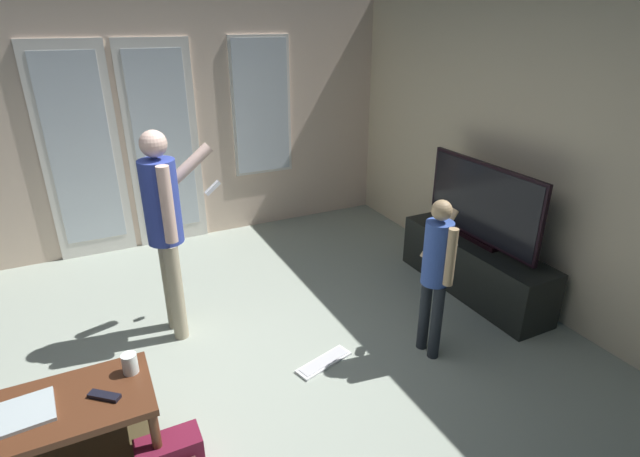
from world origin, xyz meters
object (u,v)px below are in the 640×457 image
flat_screen_tv (482,204)px  backpack (170,456)px  coffee_table (57,427)px  laptop_closed (18,415)px  person_adult (165,219)px  cup_near_edge (130,363)px  tv_remote_black (104,396)px  loose_keyboard (324,362)px  person_child (437,266)px  tv_stand (474,267)px

flat_screen_tv → backpack: flat_screen_tv is taller
coffee_table → flat_screen_tv: flat_screen_tv is taller
laptop_closed → person_adult: bearing=44.3°
coffee_table → cup_near_edge: size_ratio=8.26×
person_adult → tv_remote_black: (-0.56, -1.14, -0.47)m
person_adult → loose_keyboard: 1.54m
person_child → loose_keyboard: size_ratio=2.61×
person_adult → tv_remote_black: 1.36m
loose_keyboard → person_adult: bearing=134.2°
tv_stand → backpack: 2.92m
person_adult → person_child: bearing=-34.0°
coffee_table → laptop_closed: 0.20m
person_adult → person_child: (1.60, -1.08, -0.24)m
laptop_closed → cup_near_edge: bearing=5.9°
loose_keyboard → cup_near_edge: 1.37m
laptop_closed → cup_near_edge: 0.55m
flat_screen_tv → loose_keyboard: flat_screen_tv is taller
tv_stand → loose_keyboard: size_ratio=3.34×
backpack → laptop_closed: (-0.65, 0.22, 0.38)m
backpack → flat_screen_tv: bearing=15.2°
backpack → laptop_closed: 0.78m
backpack → cup_near_edge: size_ratio=2.92×
tv_stand → tv_remote_black: 3.14m
person_child → tv_remote_black: 2.18m
tv_stand → backpack: tv_stand is taller
person_adult → backpack: size_ratio=4.67×
coffee_table → person_child: size_ratio=0.81×
tv_stand → person_child: bearing=-149.3°
person_child → backpack: (-1.91, -0.23, -0.61)m
tv_stand → cup_near_edge: cup_near_edge is taller
person_child → cup_near_edge: person_child is taller
tv_remote_black → laptop_closed: bearing=-147.3°
person_adult → laptop_closed: (-0.96, -1.09, -0.47)m
person_child → laptop_closed: bearing=-179.8°
backpack → cup_near_edge: 0.55m
cup_near_edge → tv_remote_black: cup_near_edge is taller
cup_near_edge → coffee_table: bearing=-165.9°
loose_keyboard → laptop_closed: size_ratio=1.41×
flat_screen_tv → loose_keyboard: size_ratio=2.72×
flat_screen_tv → backpack: size_ratio=3.64×
tv_stand → person_child: size_ratio=1.28×
flat_screen_tv → coffee_table: bearing=-170.6°
cup_near_edge → tv_stand: bearing=8.6°
coffee_table → cup_near_edge: 0.45m
coffee_table → person_child: person_child is taller
loose_keyboard → tv_stand: bearing=11.0°
cup_near_edge → backpack: bearing=-71.3°
person_child → cup_near_edge: (-2.02, 0.09, -0.18)m
coffee_table → loose_keyboard: (1.66, 0.22, -0.34)m
backpack → tv_remote_black: bearing=146.4°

